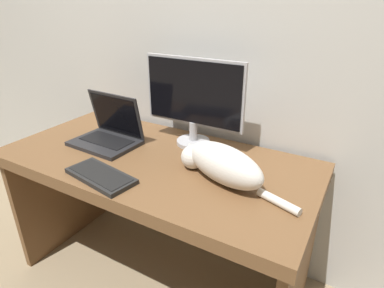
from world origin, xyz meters
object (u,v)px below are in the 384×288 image
object	(u,v)px
external_keyboard	(101,176)
cat	(222,163)
monitor	(193,99)
laptop	(108,134)

from	to	relation	value
external_keyboard	cat	bearing A→B (deg)	37.59
monitor	external_keyboard	world-z (taller)	monitor
monitor	cat	world-z (taller)	monitor
laptop	external_keyboard	distance (m)	0.37
laptop	monitor	bearing A→B (deg)	31.21
monitor	cat	size ratio (longest dim) A/B	0.96
laptop	external_keyboard	world-z (taller)	laptop
external_keyboard	cat	size ratio (longest dim) A/B	0.61
monitor	external_keyboard	bearing A→B (deg)	-108.15
laptop	cat	world-z (taller)	laptop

